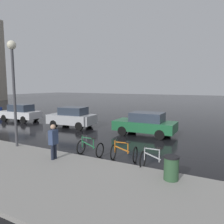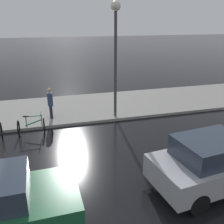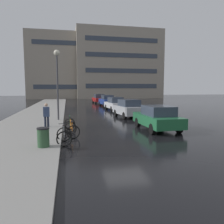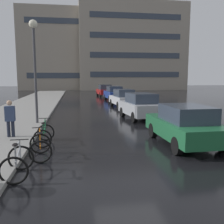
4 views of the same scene
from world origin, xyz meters
The scene contains 10 objects.
ground_plane centered at (0.00, 0.00, 0.00)m, with size 140.00×140.00×0.00m, color black.
bicycle_nearest centered at (-3.45, -1.33, 0.41)m, with size 0.77×1.09×0.98m.
bicycle_second centered at (-3.05, 0.21, 0.40)m, with size 0.87×1.18×0.97m.
bicycle_third centered at (-3.14, 1.99, 0.40)m, with size 0.72×1.16×1.00m.
car_green centered at (2.42, 1.16, 0.80)m, with size 1.99×4.20×1.57m.
car_silver centered at (2.26, 7.37, 0.84)m, with size 2.24×3.95×1.66m.
car_white centered at (2.39, 13.74, 0.81)m, with size 2.05×4.06×1.61m.
pedestrian centered at (-4.63, 2.93, 0.96)m, with size 0.41×0.26×1.71m.
streetlamp centered at (-4.00, 6.16, 4.00)m, with size 0.46×0.46×5.70m.
trash_bin centered at (-4.32, -2.19, 0.50)m, with size 0.53×0.53×0.99m.
Camera 1 is at (-11.70, -3.82, 3.41)m, focal length 35.00 mm.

